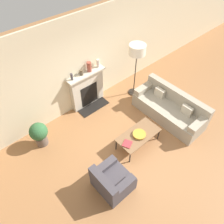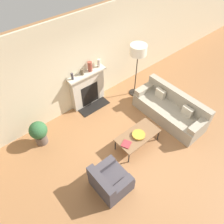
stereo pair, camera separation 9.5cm
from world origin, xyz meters
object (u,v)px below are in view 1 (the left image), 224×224
at_px(fireplace, 87,89).
at_px(mantel_vase_center_right, 89,67).
at_px(couch, 170,109).
at_px(coffee_table, 138,135).
at_px(floor_lamp, 137,52).
at_px(mantel_vase_left, 72,77).
at_px(book, 127,144).
at_px(potted_plant, 39,133).
at_px(mantel_vase_center_left, 82,72).
at_px(bowl, 139,134).
at_px(mantel_vase_right, 98,63).
at_px(armchair_near, 112,181).

distance_m(fireplace, mantel_vase_center_right, 0.78).
height_order(couch, coffee_table, couch).
bearing_deg(floor_lamp, mantel_vase_left, 161.96).
bearing_deg(book, mantel_vase_left, 66.58).
distance_m(couch, potted_plant, 3.83).
bearing_deg(mantel_vase_center_left, book, -97.72).
height_order(bowl, mantel_vase_center_right, mantel_vase_center_right).
xyz_separation_m(couch, mantel_vase_right, (-1.01, 2.12, 1.00)).
bearing_deg(bowl, mantel_vase_center_left, 93.29).
bearing_deg(couch, mantel_vase_center_left, -142.62).
height_order(bowl, mantel_vase_left, mantel_vase_left).
bearing_deg(potted_plant, armchair_near, -74.81).
bearing_deg(mantel_vase_left, floor_lamp, -18.04).
relative_size(armchair_near, coffee_table, 0.68).
bearing_deg(bowl, coffee_table, 74.40).
height_order(armchair_near, floor_lamp, floor_lamp).
distance_m(couch, armchair_near, 2.90).
bearing_deg(bowl, mantel_vase_right, 78.04).
xyz_separation_m(fireplace, potted_plant, (-1.95, -0.44, -0.14)).
bearing_deg(coffee_table, mantel_vase_center_right, 86.33).
bearing_deg(fireplace, potted_plant, -167.24).
bearing_deg(floor_lamp, mantel_vase_center_right, 154.43).
distance_m(floor_lamp, mantel_vase_left, 2.06).
height_order(armchair_near, mantel_vase_right, mantel_vase_right).
xyz_separation_m(bowl, potted_plant, (-1.96, 1.80, -0.03)).
bearing_deg(bowl, fireplace, 90.16).
relative_size(mantel_vase_left, mantel_vase_right, 0.79).
relative_size(bowl, floor_lamp, 0.19).
bearing_deg(mantel_vase_right, fireplace, -178.34).
relative_size(bowl, mantel_vase_center_left, 1.98).
distance_m(couch, floor_lamp, 1.95).
height_order(mantel_vase_right, potted_plant, mantel_vase_right).
bearing_deg(bowl, potted_plant, 137.36).
height_order(floor_lamp, mantel_vase_left, floor_lamp).
distance_m(armchair_near, book, 1.03).
xyz_separation_m(coffee_table, mantel_vase_center_right, (0.14, 2.23, 0.94)).
bearing_deg(floor_lamp, potted_plant, 177.07).
xyz_separation_m(armchair_near, mantel_vase_left, (0.88, 2.70, 1.01)).
distance_m(armchair_near, mantel_vase_center_left, 3.12).
bearing_deg(mantel_vase_center_left, couch, -52.62).
height_order(armchair_near, potted_plant, potted_plant).
bearing_deg(fireplace, book, -100.84).
relative_size(floor_lamp, mantel_vase_left, 9.10).
relative_size(armchair_near, bowl, 2.35).
xyz_separation_m(armchair_near, mantel_vase_center_right, (1.50, 2.70, 1.06)).
bearing_deg(couch, mantel_vase_center_right, -147.72).
distance_m(bowl, book, 0.44).
distance_m(mantel_vase_left, potted_plant, 1.78).
bearing_deg(mantel_vase_center_left, fireplace, -6.49).
height_order(coffee_table, mantel_vase_center_right, mantel_vase_center_right).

